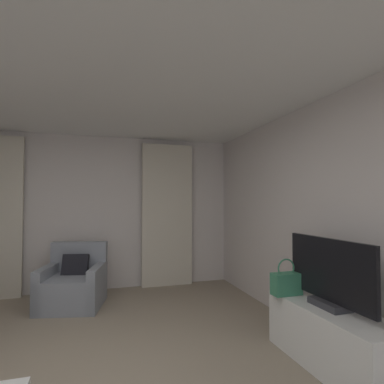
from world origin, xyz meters
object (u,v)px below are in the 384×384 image
object	(u,v)px
armchair	(73,285)
tv_console	(332,338)
tv_flatscreen	(329,275)
handbag_primary	(286,283)

from	to	relation	value
armchair	tv_console	distance (m)	3.36
tv_console	tv_flatscreen	world-z (taller)	tv_flatscreen
tv_flatscreen	handbag_primary	world-z (taller)	tv_flatscreen
handbag_primary	tv_flatscreen	bearing A→B (deg)	-71.20
tv_console	tv_flatscreen	xyz separation A→B (m)	(0.00, 0.03, 0.56)
armchair	handbag_primary	world-z (taller)	handbag_primary
armchair	tv_flatscreen	xyz separation A→B (m)	(2.33, -2.40, 0.53)
handbag_primary	tv_console	bearing A→B (deg)	-72.19
armchair	handbag_primary	distance (m)	2.95
tv_console	tv_flatscreen	size ratio (longest dim) A/B	1.26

